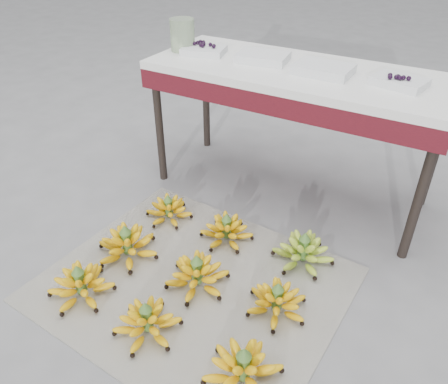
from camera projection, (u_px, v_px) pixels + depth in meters
The scene contains 17 objects.
ground at pixel (176, 283), 1.95m from camera, with size 60.00×60.00×0.00m, color slate.
newspaper_mat at pixel (194, 284), 1.94m from camera, with size 1.25×1.05×0.01m, color silver.
bunch_front_left at pixel (81, 285), 1.86m from camera, with size 0.33×0.33×0.17m.
bunch_front_center at pixel (147, 322), 1.70m from camera, with size 0.33×0.33×0.16m.
bunch_front_right at pixel (243, 369), 1.52m from camera, with size 0.35×0.35×0.18m.
bunch_mid_left at pixel (127, 245), 2.06m from camera, with size 0.33×0.33×0.18m.
bunch_mid_center at pixel (197, 275), 1.90m from camera, with size 0.37×0.37×0.17m.
bunch_mid_right at pixel (277, 301), 1.79m from camera, with size 0.34×0.34×0.16m.
bunch_back_left at pixel (169, 210), 2.31m from camera, with size 0.25×0.25×0.15m.
bunch_back_center at pixel (227, 231), 2.17m from camera, with size 0.27×0.27×0.16m.
bunch_back_right at pixel (303, 252), 2.03m from camera, with size 0.30×0.30×0.17m.
vendor_table at pixel (297, 84), 2.22m from camera, with size 1.52×0.61×0.73m.
tray_far_left at pixel (204, 50), 2.36m from camera, with size 0.26×0.21×0.06m.
tray_left at pixel (263, 57), 2.25m from camera, with size 0.28×0.22×0.04m.
tray_right at pixel (323, 69), 2.09m from camera, with size 0.27×0.20×0.04m.
tray_far_right at pixel (399, 81), 1.96m from camera, with size 0.26×0.21×0.06m.
glass_jar at pixel (182, 35), 2.38m from camera, with size 0.13×0.13×0.17m, color #B4CCA3.
Camera 1 is at (0.88, -1.10, 1.43)m, focal length 35.00 mm.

